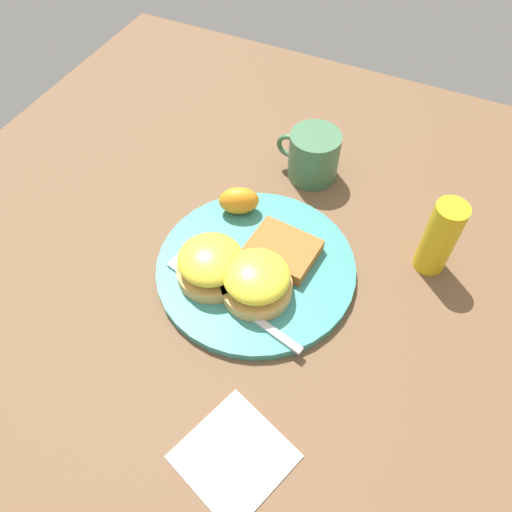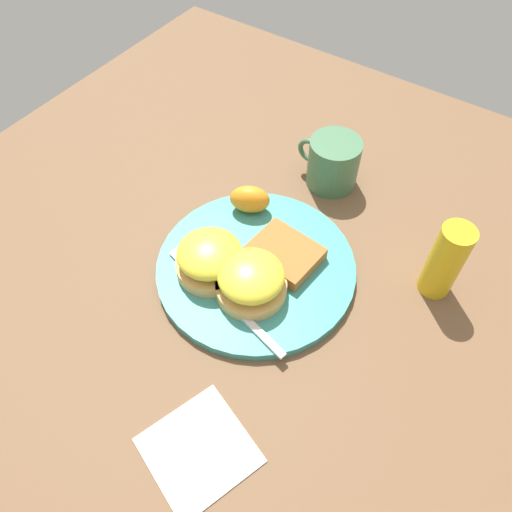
% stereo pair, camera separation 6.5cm
% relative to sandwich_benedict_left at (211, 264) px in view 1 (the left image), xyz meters
% --- Properties ---
extents(ground_plane, '(1.10, 1.10, 0.00)m').
position_rel_sandwich_benedict_left_xyz_m(ground_plane, '(-0.05, -0.04, -0.04)').
color(ground_plane, brown).
extents(plate, '(0.28, 0.28, 0.01)m').
position_rel_sandwich_benedict_left_xyz_m(plate, '(-0.05, -0.04, -0.03)').
color(plate, teal).
rests_on(plate, ground_plane).
extents(sandwich_benedict_left, '(0.10, 0.10, 0.05)m').
position_rel_sandwich_benedict_left_xyz_m(sandwich_benedict_left, '(0.00, 0.00, 0.00)').
color(sandwich_benedict_left, tan).
rests_on(sandwich_benedict_left, plate).
extents(sandwich_benedict_right, '(0.10, 0.10, 0.05)m').
position_rel_sandwich_benedict_left_xyz_m(sandwich_benedict_right, '(-0.07, -0.00, 0.00)').
color(sandwich_benedict_right, tan).
rests_on(sandwich_benedict_right, plate).
extents(hashbrown_patty, '(0.10, 0.08, 0.02)m').
position_rel_sandwich_benedict_left_xyz_m(hashbrown_patty, '(-0.07, -0.07, -0.02)').
color(hashbrown_patty, '#AC622B').
rests_on(hashbrown_patty, plate).
extents(orange_wedge, '(0.07, 0.06, 0.04)m').
position_rel_sandwich_benedict_left_xyz_m(orange_wedge, '(0.02, -0.12, -0.00)').
color(orange_wedge, orange).
rests_on(orange_wedge, plate).
extents(fork, '(0.22, 0.07, 0.00)m').
position_rel_sandwich_benedict_left_xyz_m(fork, '(-0.03, 0.03, -0.02)').
color(fork, silver).
rests_on(fork, plate).
extents(cup, '(0.11, 0.08, 0.08)m').
position_rel_sandwich_benedict_left_xyz_m(cup, '(-0.05, -0.26, 0.00)').
color(cup, '#42704C').
rests_on(cup, ground_plane).
extents(napkin, '(0.14, 0.14, 0.00)m').
position_rel_sandwich_benedict_left_xyz_m(napkin, '(-0.13, 0.20, -0.04)').
color(napkin, white).
rests_on(napkin, ground_plane).
extents(condiment_bottle, '(0.04, 0.04, 0.12)m').
position_rel_sandwich_benedict_left_xyz_m(condiment_bottle, '(-0.27, -0.16, 0.02)').
color(condiment_bottle, gold).
rests_on(condiment_bottle, ground_plane).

